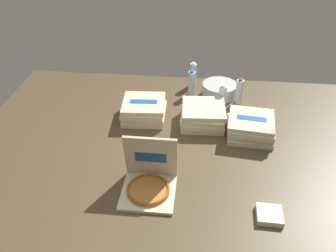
# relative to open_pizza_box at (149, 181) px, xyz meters

# --- Properties ---
(ground_plane) EXTENTS (3.20, 2.40, 0.02)m
(ground_plane) POSITION_rel_open_pizza_box_xyz_m (0.10, 0.45, -0.08)
(ground_plane) COLOR #4C3D28
(open_pizza_box) EXTENTS (0.35, 0.36, 0.37)m
(open_pizza_box) POSITION_rel_open_pizza_box_xyz_m (0.00, 0.00, 0.00)
(open_pizza_box) COLOR beige
(open_pizza_box) RESTS_ON ground_plane
(pizza_stack_left_mid) EXTENTS (0.37, 0.38, 0.16)m
(pizza_stack_left_mid) POSITION_rel_open_pizza_box_xyz_m (0.34, 0.82, 0.01)
(pizza_stack_left_mid) COLOR beige
(pizza_stack_left_mid) RESTS_ON ground_plane
(pizza_stack_left_near) EXTENTS (0.40, 0.40, 0.16)m
(pizza_stack_left_near) POSITION_rel_open_pizza_box_xyz_m (0.72, 0.69, 0.01)
(pizza_stack_left_near) COLOR beige
(pizza_stack_left_near) RESTS_ON ground_plane
(pizza_stack_right_near) EXTENTS (0.38, 0.38, 0.16)m
(pizza_stack_right_near) POSITION_rel_open_pizza_box_xyz_m (-0.17, 0.86, 0.01)
(pizza_stack_right_near) COLOR beige
(pizza_stack_right_near) RESTS_ON ground_plane
(ice_bucket) EXTENTS (0.33, 0.33, 0.12)m
(ice_bucket) POSITION_rel_open_pizza_box_xyz_m (0.48, 1.31, -0.01)
(ice_bucket) COLOR #B7BABF
(ice_bucket) RESTS_ON ground_plane
(water_bottle_0) EXTENTS (0.07, 0.07, 0.25)m
(water_bottle_0) POSITION_rel_open_pizza_box_xyz_m (0.22, 1.48, 0.05)
(water_bottle_0) COLOR silver
(water_bottle_0) RESTS_ON ground_plane
(water_bottle_1) EXTENTS (0.07, 0.07, 0.25)m
(water_bottle_1) POSITION_rel_open_pizza_box_xyz_m (0.65, 1.19, 0.05)
(water_bottle_1) COLOR silver
(water_bottle_1) RESTS_ON ground_plane
(water_bottle_2) EXTENTS (0.07, 0.07, 0.25)m
(water_bottle_2) POSITION_rel_open_pizza_box_xyz_m (0.50, 1.06, 0.05)
(water_bottle_2) COLOR white
(water_bottle_2) RESTS_ON ground_plane
(water_bottle_3) EXTENTS (0.07, 0.07, 0.25)m
(water_bottle_3) POSITION_rel_open_pizza_box_xyz_m (0.22, 1.31, 0.05)
(water_bottle_3) COLOR silver
(water_bottle_3) RESTS_ON ground_plane
(napkin_pile) EXTENTS (0.16, 0.16, 0.04)m
(napkin_pile) POSITION_rel_open_pizza_box_xyz_m (0.77, -0.16, -0.05)
(napkin_pile) COLOR white
(napkin_pile) RESTS_ON ground_plane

